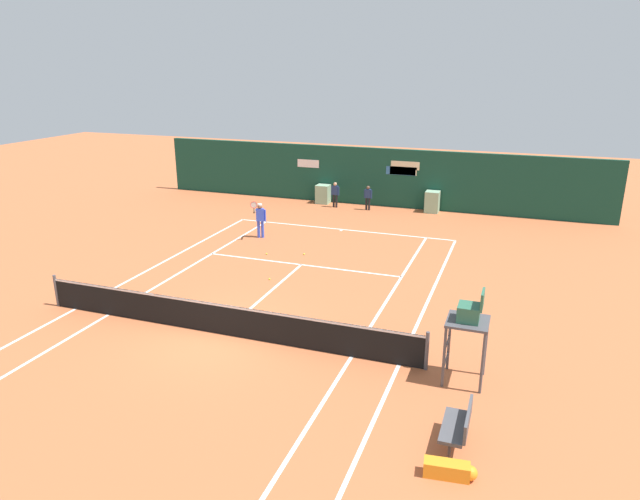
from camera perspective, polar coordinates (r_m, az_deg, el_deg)
ground_plane at (r=17.57m, az=-8.95°, el=-7.48°), size 80.00×80.00×0.01m
tennis_net at (r=16.91m, az=-9.97°, el=-6.71°), size 12.10×0.10×1.07m
sponsor_back_wall at (r=31.76m, az=5.24°, el=7.20°), size 25.00×1.02×3.17m
umpire_chair at (r=14.30m, az=14.62°, el=-6.80°), size 1.00×1.00×2.45m
player_bench at (r=12.55m, az=13.73°, el=-16.54°), size 0.54×1.25×0.88m
equipment_bag at (r=11.93m, az=13.02°, el=-20.65°), size 1.03×0.40×0.32m
player_on_baseline at (r=25.77m, az=-6.02°, el=3.27°), size 0.49×0.80×1.81m
ball_kid_left_post at (r=31.26m, az=1.52°, el=5.72°), size 0.46×0.19×1.38m
ball_kid_right_post at (r=30.75m, az=4.82°, el=5.39°), size 0.44×0.18×1.32m
tennis_ball_by_sideline at (r=20.95m, az=-5.07°, el=-2.91°), size 0.07×0.07×0.07m
tennis_ball_mid_court at (r=23.69m, az=-5.36°, el=-0.38°), size 0.07×0.07×0.07m
tennis_ball_near_service_line at (r=23.56m, az=-1.61°, el=-0.41°), size 0.07×0.07×0.07m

